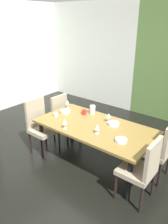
% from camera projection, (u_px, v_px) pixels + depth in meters
% --- Properties ---
extents(ground_plane, '(6.01, 5.88, 0.02)m').
position_uv_depth(ground_plane, '(60.00, 160.00, 3.96)').
color(ground_plane, black).
extents(back_panel_interior, '(2.91, 0.10, 2.79)m').
position_uv_depth(back_panel_interior, '(90.00, 54.00, 6.36)').
color(back_panel_interior, silver).
rests_on(back_panel_interior, ground_plane).
extents(dining_table, '(1.95, 1.00, 0.73)m').
position_uv_depth(dining_table, '(95.00, 129.00, 3.61)').
color(dining_table, olive).
rests_on(dining_table, ground_plane).
extents(chair_left_near, '(0.45, 0.44, 1.03)m').
position_uv_depth(chair_left_near, '(40.00, 124.00, 4.01)').
color(chair_left_near, tan).
rests_on(chair_left_near, ground_plane).
extents(chair_left_far, '(0.45, 0.44, 0.93)m').
position_uv_depth(chair_left_far, '(64.00, 115.00, 4.46)').
color(chair_left_far, tan).
rests_on(chair_left_far, ground_plane).
extents(chair_right_near, '(0.44, 0.44, 0.99)m').
position_uv_depth(chair_right_near, '(142.00, 168.00, 2.86)').
color(chair_right_near, tan).
rests_on(chair_right_near, ground_plane).
extents(chair_right_far, '(0.44, 0.44, 0.98)m').
position_uv_depth(chair_right_far, '(160.00, 148.00, 3.30)').
color(chair_right_far, tan).
rests_on(chair_right_far, ground_plane).
extents(wine_glass_front, '(0.08, 0.08, 0.16)m').
position_uv_depth(wine_glass_front, '(109.00, 116.00, 3.65)').
color(wine_glass_front, silver).
rests_on(wine_glass_front, dining_table).
extents(wine_glass_left, '(0.07, 0.07, 0.17)m').
position_uv_depth(wine_glass_left, '(67.00, 102.00, 4.22)').
color(wine_glass_left, silver).
rests_on(wine_glass_left, dining_table).
extents(wine_glass_near_window, '(0.07, 0.07, 0.16)m').
position_uv_depth(wine_glass_near_window, '(97.00, 127.00, 3.29)').
color(wine_glass_near_window, silver).
rests_on(wine_glass_near_window, dining_table).
extents(wine_glass_near_shelf, '(0.07, 0.07, 0.17)m').
position_uv_depth(wine_glass_near_shelf, '(65.00, 122.00, 3.43)').
color(wine_glass_near_shelf, silver).
rests_on(wine_glass_near_shelf, dining_table).
extents(serving_bowl_corner, '(0.17, 0.17, 0.04)m').
position_uv_depth(serving_bowl_corner, '(121.00, 140.00, 3.10)').
color(serving_bowl_corner, silver).
rests_on(serving_bowl_corner, dining_table).
extents(serving_bowl_center, '(0.19, 0.19, 0.05)m').
position_uv_depth(serving_bowl_center, '(65.00, 112.00, 4.05)').
color(serving_bowl_center, beige).
rests_on(serving_bowl_center, dining_table).
extents(serving_bowl_west, '(0.18, 0.18, 0.05)m').
position_uv_depth(serving_bowl_west, '(114.00, 124.00, 3.58)').
color(serving_bowl_west, white).
rests_on(serving_bowl_west, dining_table).
extents(cup_north, '(0.08, 0.08, 0.09)m').
position_uv_depth(cup_north, '(84.00, 112.00, 3.97)').
color(cup_north, red).
rests_on(cup_north, dining_table).
extents(cup_rear, '(0.08, 0.08, 0.07)m').
position_uv_depth(cup_rear, '(56.00, 115.00, 3.90)').
color(cup_rear, '#F0E5CC').
rests_on(cup_rear, dining_table).
extents(pitcher_right, '(0.12, 0.10, 0.16)m').
position_uv_depth(pitcher_right, '(93.00, 110.00, 3.99)').
color(pitcher_right, silver).
rests_on(pitcher_right, dining_table).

